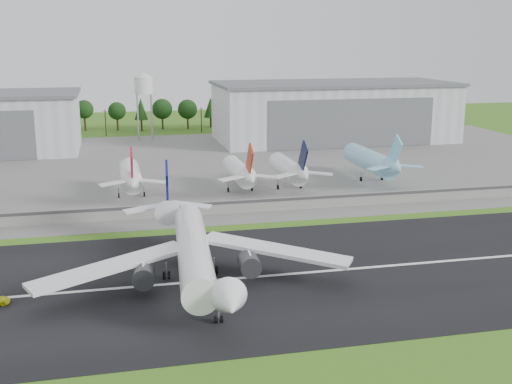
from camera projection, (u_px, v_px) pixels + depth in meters
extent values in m
plane|color=#396618|center=(241.00, 300.00, 108.81)|extent=(600.00, 600.00, 0.00)
cube|color=black|center=(230.00, 279.00, 118.28)|extent=(320.00, 60.00, 0.10)
cube|color=white|center=(230.00, 279.00, 118.27)|extent=(220.00, 1.00, 0.02)
cube|color=slate|center=(172.00, 167.00, 222.56)|extent=(320.00, 150.00, 0.10)
cube|color=gray|center=(197.00, 209.00, 160.54)|extent=(240.00, 0.50, 3.50)
cube|color=#38383A|center=(197.00, 204.00, 159.97)|extent=(240.00, 0.12, 0.70)
cube|color=silver|center=(333.00, 113.00, 278.73)|extent=(100.00, 45.00, 24.00)
cube|color=#595B60|center=(334.00, 83.00, 275.80)|extent=(102.00, 47.00, 1.20)
cube|color=#595B60|center=(352.00, 124.00, 257.71)|extent=(70.00, 0.30, 19.68)
cylinder|color=#99999E|center=(138.00, 118.00, 277.27)|extent=(0.50, 0.50, 20.00)
cylinder|color=#99999E|center=(151.00, 116.00, 284.27)|extent=(0.50, 0.50, 20.00)
cylinder|color=silver|center=(144.00, 86.00, 277.63)|extent=(8.00, 8.00, 7.00)
cone|color=silver|center=(143.00, 75.00, 276.53)|extent=(8.40, 8.40, 2.40)
cylinder|color=white|center=(193.00, 250.00, 115.40)|extent=(9.39, 44.33, 5.80)
cone|color=white|center=(230.00, 303.00, 92.22)|extent=(6.27, 6.46, 5.80)
cone|color=white|center=(167.00, 208.00, 139.68)|extent=(6.23, 9.42, 5.51)
cube|color=navy|center=(167.00, 185.00, 137.98)|extent=(1.28, 9.55, 11.13)
cube|color=white|center=(276.00, 250.00, 118.14)|extent=(26.52, 19.75, 2.65)
cylinder|color=#333338|center=(249.00, 264.00, 115.51)|extent=(4.24, 5.79, 3.80)
cube|color=white|center=(190.00, 205.00, 140.59)|extent=(9.54, 6.43, 0.98)
cube|color=white|center=(110.00, 267.00, 109.31)|extent=(27.88, 16.12, 2.65)
cylinder|color=#333338|center=(144.00, 275.00, 109.91)|extent=(4.24, 5.79, 3.80)
cube|color=white|center=(145.00, 208.00, 137.65)|extent=(9.50, 5.18, 0.98)
cube|color=#99999E|center=(199.00, 281.00, 112.74)|extent=(12.43, 30.72, 3.20)
cylinder|color=black|center=(167.00, 275.00, 118.10)|extent=(0.52, 1.53, 1.50)
cylinder|color=white|center=(130.00, 175.00, 179.96)|extent=(5.81, 24.00, 5.81)
cone|color=white|center=(133.00, 184.00, 165.03)|extent=(5.52, 7.00, 5.52)
cube|color=#AB0D2A|center=(132.00, 165.00, 164.39)|extent=(0.45, 8.59, 10.02)
cylinder|color=#99999E|center=(119.00, 193.00, 178.33)|extent=(0.32, 0.32, 3.00)
cylinder|color=#99999E|center=(144.00, 192.00, 179.85)|extent=(0.32, 0.32, 3.00)
cylinder|color=black|center=(119.00, 195.00, 178.49)|extent=(0.40, 1.40, 1.40)
cylinder|color=white|center=(239.00, 171.00, 186.75)|extent=(5.36, 24.00, 5.36)
cone|color=white|center=(250.00, 179.00, 171.82)|extent=(5.10, 7.00, 5.10)
cube|color=#AD250D|center=(250.00, 161.00, 171.18)|extent=(0.45, 8.59, 10.02)
cylinder|color=#99999E|center=(228.00, 187.00, 185.06)|extent=(0.32, 0.32, 3.00)
cylinder|color=#99999E|center=(252.00, 186.00, 186.58)|extent=(0.32, 0.32, 3.00)
cylinder|color=black|center=(228.00, 190.00, 185.23)|extent=(0.40, 1.40, 1.40)
cylinder|color=white|center=(288.00, 168.00, 189.94)|extent=(5.69, 24.00, 5.69)
cone|color=white|center=(303.00, 176.00, 175.01)|extent=(5.41, 7.00, 5.41)
cube|color=black|center=(303.00, 158.00, 174.37)|extent=(0.45, 8.59, 10.02)
cylinder|color=#99999E|center=(278.00, 185.00, 188.29)|extent=(0.32, 0.32, 3.00)
cylinder|color=#99999E|center=(301.00, 184.00, 189.81)|extent=(0.32, 0.32, 3.00)
cylinder|color=black|center=(278.00, 187.00, 188.45)|extent=(0.40, 1.40, 1.40)
cylinder|color=#86CAE9|center=(370.00, 160.00, 200.69)|extent=(6.45, 30.00, 6.45)
cone|color=#86CAE9|center=(395.00, 168.00, 182.92)|extent=(6.12, 7.00, 6.12)
cube|color=#76D6F1|center=(395.00, 152.00, 182.28)|extent=(0.45, 8.59, 10.02)
cylinder|color=#99999E|center=(361.00, 177.00, 199.13)|extent=(0.32, 0.32, 3.00)
cylinder|color=#99999E|center=(382.00, 176.00, 200.66)|extent=(0.32, 0.32, 3.00)
cylinder|color=black|center=(361.00, 179.00, 199.30)|extent=(0.40, 1.40, 1.40)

